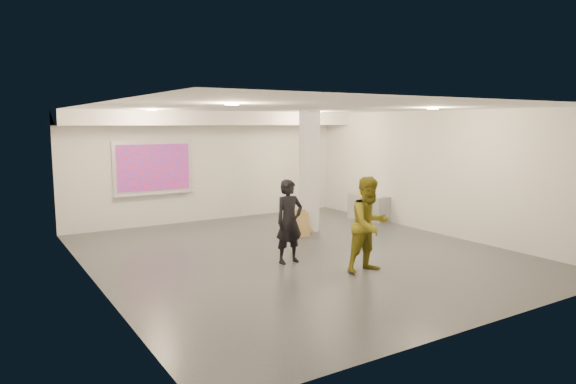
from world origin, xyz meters
TOP-DOWN VIEW (x-y plane):
  - floor at (0.00, 0.00)m, footprint 8.00×9.00m
  - ceiling at (0.00, 0.00)m, footprint 8.00×9.00m
  - wall_back at (0.00, 4.50)m, footprint 8.00×0.01m
  - wall_front at (0.00, -4.50)m, footprint 8.00×0.01m
  - wall_left at (-4.00, 0.00)m, footprint 0.01×9.00m
  - wall_right at (4.00, 0.00)m, footprint 0.01×9.00m
  - soffit_band at (0.00, 3.95)m, footprint 8.00×1.10m
  - downlight_nw at (-2.20, 2.50)m, footprint 0.22×0.22m
  - downlight_ne at (2.20, 2.50)m, footprint 0.22×0.22m
  - downlight_sw at (-2.20, -1.50)m, footprint 0.22×0.22m
  - downlight_se at (2.20, -1.50)m, footprint 0.22×0.22m
  - column at (1.50, 1.80)m, footprint 0.52×0.52m
  - projection_screen at (-1.60, 4.45)m, footprint 2.10×0.13m
  - credenza at (3.72, 2.09)m, footprint 0.61×1.24m
  - papers_stack at (3.70, 1.83)m, footprint 0.24×0.30m
  - postit_pad at (3.67, 2.34)m, footprint 0.32×0.38m
  - cardboard_back at (1.21, 1.62)m, footprint 0.54×0.17m
  - cardboard_front at (0.87, 1.26)m, footprint 0.53×0.14m
  - woman at (-0.51, -0.47)m, footprint 0.60×0.41m
  - man at (0.40, -1.74)m, footprint 0.86×0.68m

SIDE VIEW (x-z plane):
  - floor at x=0.00m, z-range -0.01..0.01m
  - cardboard_front at x=0.87m, z-range 0.00..0.58m
  - cardboard_back at x=1.21m, z-range 0.00..0.59m
  - credenza at x=3.72m, z-range 0.00..0.70m
  - papers_stack at x=3.70m, z-range 0.70..0.71m
  - postit_pad at x=3.67m, z-range 0.70..0.73m
  - woman at x=-0.51m, z-range 0.00..1.63m
  - man at x=0.40m, z-range 0.00..1.74m
  - wall_back at x=0.00m, z-range 0.00..3.00m
  - wall_front at x=0.00m, z-range 0.00..3.00m
  - wall_left at x=-4.00m, z-range 0.00..3.00m
  - wall_right at x=4.00m, z-range 0.00..3.00m
  - column at x=1.50m, z-range 0.00..3.00m
  - projection_screen at x=-1.60m, z-range 0.82..2.24m
  - soffit_band at x=0.00m, z-range 2.64..3.00m
  - downlight_nw at x=-2.20m, z-range 2.97..2.99m
  - downlight_ne at x=2.20m, z-range 2.97..2.99m
  - downlight_sw at x=-2.20m, z-range 2.97..2.99m
  - downlight_se at x=2.20m, z-range 2.97..2.99m
  - ceiling at x=0.00m, z-range 3.00..3.00m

